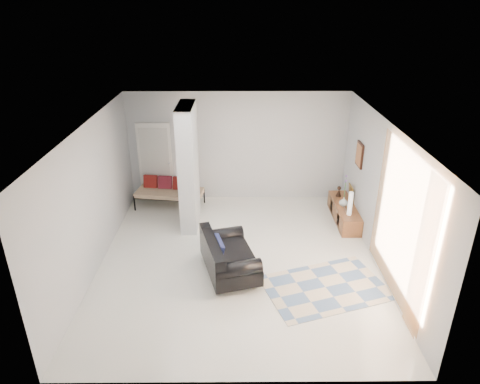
{
  "coord_description": "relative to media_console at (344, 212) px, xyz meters",
  "views": [
    {
      "loc": [
        -0.01,
        -7.29,
        4.86
      ],
      "look_at": [
        0.04,
        0.6,
        1.25
      ],
      "focal_mm": 32.0,
      "sensor_mm": 36.0,
      "label": 1
    }
  ],
  "objects": [
    {
      "name": "wall_back",
      "position": [
        -2.52,
        1.3,
        1.19
      ],
      "size": [
        6.0,
        0.0,
        6.0
      ],
      "primitive_type": "plane",
      "rotation": [
        1.57,
        0.0,
        0.0
      ],
      "color": "#BBBDBF",
      "rests_on": "ground"
    },
    {
      "name": "hallway_door",
      "position": [
        -4.62,
        1.26,
        0.81
      ],
      "size": [
        0.85,
        0.06,
        2.04
      ],
      "primitive_type": "cube",
      "color": "white",
      "rests_on": "floor"
    },
    {
      "name": "cylinder_lamp",
      "position": [
        -0.02,
        -0.48,
        0.47
      ],
      "size": [
        0.1,
        0.1,
        0.55
      ],
      "primitive_type": "cylinder",
      "color": "white",
      "rests_on": "media_console"
    },
    {
      "name": "curtain",
      "position": [
        0.15,
        -2.85,
        1.24
      ],
      "size": [
        0.0,
        2.55,
        2.55
      ],
      "primitive_type": "plane",
      "rotation": [
        1.57,
        0.0,
        1.57
      ],
      "color": "orange",
      "rests_on": "wall_right"
    },
    {
      "name": "wall_front",
      "position": [
        -2.52,
        -4.7,
        1.19
      ],
      "size": [
        6.0,
        0.0,
        6.0
      ],
      "primitive_type": "plane",
      "rotation": [
        -1.57,
        0.0,
        0.0
      ],
      "color": "#BBBDBF",
      "rests_on": "ground"
    },
    {
      "name": "media_console",
      "position": [
        0.0,
        0.0,
        0.0
      ],
      "size": [
        0.45,
        1.67,
        0.8
      ],
      "color": "brown",
      "rests_on": "floor"
    },
    {
      "name": "loveseat",
      "position": [
        -2.74,
        -2.12,
        0.15
      ],
      "size": [
        1.24,
        1.68,
        0.76
      ],
      "rotation": [
        0.0,
        0.0,
        0.27
      ],
      "color": "silver",
      "rests_on": "floor"
    },
    {
      "name": "floor",
      "position": [
        -2.52,
        -1.7,
        -0.21
      ],
      "size": [
        6.0,
        6.0,
        0.0
      ],
      "primitive_type": "plane",
      "color": "white",
      "rests_on": "ground"
    },
    {
      "name": "wall_left",
      "position": [
        -5.27,
        -1.7,
        1.19
      ],
      "size": [
        0.0,
        6.0,
        6.0
      ],
      "primitive_type": "plane",
      "rotation": [
        1.57,
        0.0,
        1.57
      ],
      "color": "#BBBDBF",
      "rests_on": "ground"
    },
    {
      "name": "daybed",
      "position": [
        -4.26,
        0.78,
        0.22
      ],
      "size": [
        1.74,
        0.94,
        0.77
      ],
      "rotation": [
        0.0,
        0.0,
        -0.15
      ],
      "color": "black",
      "rests_on": "floor"
    },
    {
      "name": "ceiling",
      "position": [
        -2.52,
        -1.7,
        2.59
      ],
      "size": [
        6.0,
        6.0,
        0.0
      ],
      "primitive_type": "plane",
      "rotation": [
        3.14,
        0.0,
        0.0
      ],
      "color": "white",
      "rests_on": "wall_back"
    },
    {
      "name": "partition_column",
      "position": [
        -3.62,
        -0.1,
        1.19
      ],
      "size": [
        0.35,
        1.2,
        2.8
      ],
      "primitive_type": "cube",
      "color": "#B4B9BC",
      "rests_on": "floor"
    },
    {
      "name": "wall_right",
      "position": [
        0.23,
        -1.7,
        1.19
      ],
      "size": [
        0.0,
        6.0,
        6.0
      ],
      "primitive_type": "plane",
      "rotation": [
        1.57,
        0.0,
        -1.57
      ],
      "color": "#BBBDBF",
      "rests_on": "ground"
    },
    {
      "name": "bronze_figurine",
      "position": [
        -0.05,
        0.48,
        0.33
      ],
      "size": [
        0.14,
        0.14,
        0.27
      ],
      "primitive_type": null,
      "rotation": [
        0.0,
        0.0,
        0.04
      ],
      "color": "black",
      "rests_on": "media_console"
    },
    {
      "name": "area_rug",
      "position": [
        -0.92,
        -2.6,
        -0.2
      ],
      "size": [
        2.5,
        2.04,
        0.01
      ],
      "primitive_type": "cube",
      "rotation": [
        0.0,
        0.0,
        0.32
      ],
      "color": "beige",
      "rests_on": "floor"
    },
    {
      "name": "wall_art",
      "position": [
        0.2,
        -0.0,
        1.44
      ],
      "size": [
        0.04,
        0.45,
        0.55
      ],
      "primitive_type": "cube",
      "color": "black",
      "rests_on": "wall_right"
    },
    {
      "name": "vase",
      "position": [
        -0.05,
        -0.04,
        0.3
      ],
      "size": [
        0.24,
        0.24,
        0.21
      ],
      "primitive_type": "imported",
      "rotation": [
        0.0,
        0.0,
        0.17
      ],
      "color": "silver",
      "rests_on": "media_console"
    }
  ]
}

